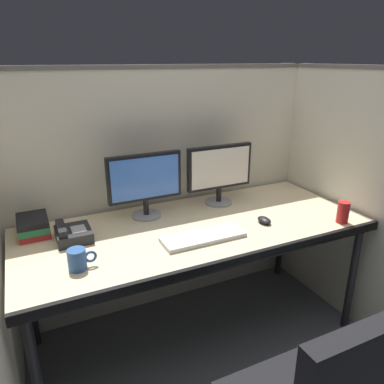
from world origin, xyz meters
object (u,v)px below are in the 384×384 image
monitor_left (145,181)px  soda_can (343,212)px  computer_mouse (264,220)px  book_stack (33,226)px  coffee_mug (78,259)px  monitor_right (220,171)px  keyboard_main (203,237)px  desk (197,234)px  desk_phone (72,234)px

monitor_left → soda_can: monitor_left is taller
computer_mouse → book_stack: 1.24m
book_stack → soda_can: 1.67m
book_stack → coffee_mug: same height
monitor_right → book_stack: 1.10m
computer_mouse → coffee_mug: coffee_mug is taller
monitor_right → keyboard_main: monitor_right is taller
desk → coffee_mug: size_ratio=15.08×
soda_can → coffee_mug: bearing=174.6°
monitor_right → book_stack: (-1.09, 0.03, -0.17)m
monitor_left → computer_mouse: size_ratio=4.48×
monitor_left → coffee_mug: 0.64m
computer_mouse → soda_can: (0.40, -0.18, 0.04)m
keyboard_main → soda_can: size_ratio=3.52×
desk_phone → soda_can: bearing=-17.1°
monitor_right → computer_mouse: (0.08, -0.37, -0.20)m
desk_phone → soda_can: size_ratio=1.56×
keyboard_main → computer_mouse: computer_mouse is taller
monitor_left → book_stack: bearing=177.1°
coffee_mug → keyboard_main: bearing=1.6°
keyboard_main → book_stack: 0.89m
monitor_right → soda_can: monitor_right is taller
computer_mouse → desk_phone: desk_phone is taller
computer_mouse → monitor_right: bearing=102.8°
desk → soda_can: 0.82m
desk_phone → book_stack: size_ratio=0.88×
monitor_left → computer_mouse: bearing=-33.1°
computer_mouse → coffee_mug: (-1.02, -0.05, 0.03)m
monitor_left → soda_can: size_ratio=3.52×
desk → computer_mouse: computer_mouse is taller
desk → computer_mouse: (0.36, -0.12, 0.07)m
monitor_right → keyboard_main: bearing=-128.2°
monitor_right → soda_can: 0.75m
soda_can → desk: bearing=158.4°
computer_mouse → coffee_mug: size_ratio=0.76×
monitor_left → book_stack: monitor_left is taller
monitor_left → desk_phone: bearing=-164.8°
monitor_left → computer_mouse: monitor_left is taller
book_stack → soda_can: bearing=-20.2°
desk_phone → coffee_mug: coffee_mug is taller
monitor_right → desk_phone: size_ratio=2.26×
keyboard_main → book_stack: (-0.77, 0.43, 0.04)m
monitor_left → desk_phone: 0.48m
desk → keyboard_main: size_ratio=4.42×
book_stack → desk: bearing=-18.9°
book_stack → coffee_mug: 0.47m
monitor_left → monitor_right: (0.48, 0.00, 0.00)m
monitor_left → desk_phone: size_ratio=2.26×
desk → monitor_left: (-0.21, 0.25, 0.27)m
monitor_left → coffee_mug: (-0.45, -0.41, -0.17)m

